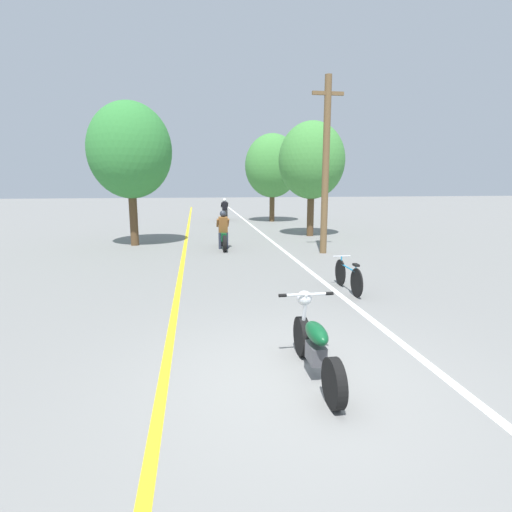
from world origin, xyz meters
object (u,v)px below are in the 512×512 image
(utility_pole, at_px, (326,165))
(roadside_tree_left, at_px, (130,151))
(motorcycle_rider_lead, at_px, (223,234))
(motorcycle_rider_far, at_px, (225,212))
(motorcycle_foreground, at_px, (315,345))
(roadside_tree_right_near, at_px, (312,161))
(roadside_tree_right_far, at_px, (272,166))
(bicycle_parked, at_px, (348,276))

(utility_pole, xyz_separation_m, roadside_tree_left, (-7.01, 2.84, 0.59))
(motorcycle_rider_lead, relative_size, motorcycle_rider_far, 1.01)
(roadside_tree_left, bearing_deg, motorcycle_foreground, -71.24)
(motorcycle_rider_lead, bearing_deg, roadside_tree_right_near, 35.47)
(roadside_tree_left, distance_m, motorcycle_rider_lead, 4.91)
(motorcycle_rider_far, bearing_deg, motorcycle_foreground, -91.00)
(roadside_tree_right_far, height_order, motorcycle_rider_far, roadside_tree_right_far)
(roadside_tree_right_far, bearing_deg, motorcycle_rider_lead, -110.60)
(utility_pole, distance_m, roadside_tree_right_near, 4.63)
(bicycle_parked, bearing_deg, roadside_tree_left, 127.43)
(utility_pole, height_order, roadside_tree_left, utility_pole)
(utility_pole, bearing_deg, motorcycle_foreground, -108.59)
(roadside_tree_right_near, height_order, roadside_tree_right_far, roadside_tree_right_far)
(roadside_tree_right_near, height_order, motorcycle_foreground, roadside_tree_right_near)
(roadside_tree_left, relative_size, motorcycle_foreground, 2.79)
(roadside_tree_right_near, distance_m, motorcycle_foreground, 14.34)
(utility_pole, relative_size, roadside_tree_right_near, 1.15)
(motorcycle_rider_lead, bearing_deg, motorcycle_rider_far, 85.62)
(roadside_tree_left, bearing_deg, motorcycle_rider_far, 66.82)
(bicycle_parked, bearing_deg, roadside_tree_right_near, 79.18)
(motorcycle_rider_far, bearing_deg, roadside_tree_right_near, -68.05)
(bicycle_parked, bearing_deg, roadside_tree_right_far, 85.43)
(roadside_tree_left, relative_size, motorcycle_rider_far, 2.72)
(utility_pole, xyz_separation_m, motorcycle_rider_lead, (-3.51, 1.46, -2.58))
(motorcycle_rider_lead, bearing_deg, bicycle_parked, -68.81)
(roadside_tree_right_far, relative_size, motorcycle_rider_lead, 2.65)
(utility_pole, distance_m, bicycle_parked, 5.81)
(motorcycle_foreground, distance_m, bicycle_parked, 4.42)
(roadside_tree_right_near, relative_size, roadside_tree_right_far, 0.96)
(roadside_tree_right_far, bearing_deg, motorcycle_foreground, -99.18)
(roadside_tree_right_far, distance_m, motorcycle_rider_lead, 11.30)
(roadside_tree_right_far, bearing_deg, roadside_tree_left, -129.70)
(motorcycle_rider_far, bearing_deg, roadside_tree_right_far, -25.51)
(utility_pole, distance_m, motorcycle_rider_lead, 4.59)
(roadside_tree_left, relative_size, bicycle_parked, 3.32)
(motorcycle_rider_far, bearing_deg, utility_pole, -78.65)
(roadside_tree_right_far, bearing_deg, utility_pole, -91.59)
(utility_pole, height_order, motorcycle_rider_lead, utility_pole)
(roadside_tree_right_near, distance_m, motorcycle_rider_lead, 6.07)
(utility_pole, bearing_deg, roadside_tree_right_near, 79.82)
(motorcycle_rider_far, bearing_deg, motorcycle_rider_lead, -94.38)
(motorcycle_rider_lead, distance_m, motorcycle_rider_far, 11.65)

